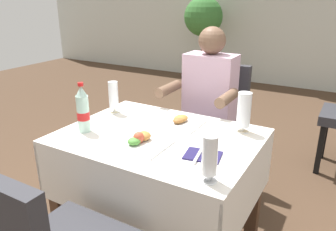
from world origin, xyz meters
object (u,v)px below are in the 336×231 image
Objects in this scene: cola_bottle_primary at (83,110)px; potted_plant_corner at (203,24)px; chair_far_diner_seat at (213,121)px; beer_glass_middle at (114,97)px; beer_glass_left at (210,159)px; beer_glass_right at (244,112)px; napkin_cutlery_set at (203,155)px; seated_diner_far at (206,105)px; plate_near_camera at (142,141)px; plate_far_diner at (181,122)px; main_dining_table at (159,164)px.

cola_bottle_primary is 0.20× the size of potted_plant_corner.
beer_glass_middle is at bearing -124.19° from chair_far_diner_seat.
beer_glass_middle reaches higher than beer_glass_left.
beer_glass_right is 1.16× the size of napkin_cutlery_set.
cola_bottle_primary is (-0.37, -0.85, 0.15)m from seated_diner_far.
beer_glass_middle is at bearing -128.09° from seated_diner_far.
cola_bottle_primary is at bearing -113.35° from seated_diner_far.
plate_near_camera reaches higher than plate_far_diner.
potted_plant_corner is at bearing 105.61° from beer_glass_middle.
plate_near_camera reaches higher than main_dining_table.
beer_glass_left is at bearing -65.33° from potted_plant_corner.
potted_plant_corner is at bearing 117.58° from beer_glass_right.
main_dining_table is 0.54m from beer_glass_middle.
main_dining_table is at bearing 87.15° from plate_near_camera.
cola_bottle_primary reaches higher than napkin_cutlery_set.
plate_far_diner is 1.01× the size of beer_glass_right.
main_dining_table is at bearing -69.04° from potted_plant_corner.
plate_far_diner is at bearing 81.18° from main_dining_table.
chair_far_diner_seat is at bearing 90.00° from main_dining_table.
potted_plant_corner reaches higher than cola_bottle_primary.
seated_diner_far reaches higher than main_dining_table.
seated_diner_far reaches higher than cola_bottle_primary.
beer_glass_middle reaches higher than plate_far_diner.
main_dining_table is 0.28m from plate_far_diner.
chair_far_diner_seat is at bearing 92.96° from plate_far_diner.
chair_far_diner_seat reaches higher than main_dining_table.
cola_bottle_primary is (-0.39, -0.17, 0.30)m from main_dining_table.
plate_near_camera is 0.53m from beer_glass_middle.
napkin_cutlery_set is at bearing -67.34° from seated_diner_far.
napkin_cutlery_set is (-0.11, 0.19, -0.10)m from beer_glass_left.
main_dining_table is 3.78× the size of cola_bottle_primary.
cola_bottle_primary is (-0.38, -0.01, 0.10)m from plate_near_camera.
beer_glass_middle is at bearing 160.15° from main_dining_table.
cola_bottle_primary is at bearing -178.09° from plate_near_camera.
beer_glass_right is 0.88m from cola_bottle_primary.
beer_glass_right is (0.38, -0.53, 0.31)m from chair_far_diner_seat.
beer_glass_left is 0.58m from beer_glass_right.
plate_near_camera is at bearing 160.63° from beer_glass_left.
beer_glass_middle is 1.06× the size of napkin_cutlery_set.
plate_far_diner is at bearing -168.81° from beer_glass_right.
chair_far_diner_seat is 4.95× the size of napkin_cutlery_set.
chair_far_diner_seat is at bearing 80.21° from seated_diner_far.
beer_glass_right reaches higher than beer_glass_middle.
napkin_cutlery_set is at bearing -47.67° from plate_far_diner.
napkin_cutlery_set is at bearing -70.89° from chair_far_diner_seat.
plate_near_camera is 0.85× the size of cola_bottle_primary.
cola_bottle_primary is at bearing -175.67° from napkin_cutlery_set.
plate_far_diner is 0.65m from beer_glass_left.
seated_diner_far is at bearing 114.21° from beer_glass_left.
beer_glass_right is (0.82, 0.11, 0.01)m from beer_glass_middle.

